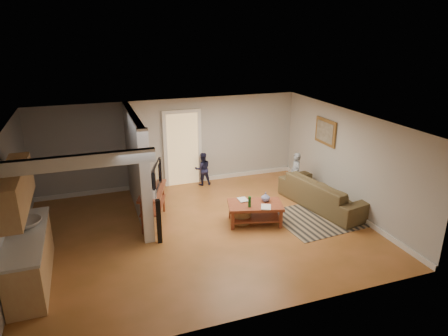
{
  "coord_description": "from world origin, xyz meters",
  "views": [
    {
      "loc": [
        -2.19,
        -7.76,
        4.37
      ],
      "look_at": [
        0.85,
        0.92,
        1.1
      ],
      "focal_mm": 32.0,
      "sensor_mm": 36.0,
      "label": 1
    }
  ],
  "objects_px": {
    "speaker_left": "(159,221)",
    "speaker_right": "(147,194)",
    "sofa": "(323,206)",
    "tv_console": "(153,193)",
    "coffee_table": "(256,208)",
    "toy_basket": "(241,215)",
    "child": "(294,194)",
    "toddler": "(203,184)"
  },
  "relations": [
    {
      "from": "tv_console",
      "to": "child",
      "type": "height_order",
      "value": "tv_console"
    },
    {
      "from": "speaker_left",
      "to": "toy_basket",
      "type": "height_order",
      "value": "speaker_left"
    },
    {
      "from": "coffee_table",
      "to": "child",
      "type": "bearing_deg",
      "value": 35.92
    },
    {
      "from": "speaker_left",
      "to": "speaker_right",
      "type": "xyz_separation_m",
      "value": [
        0.0,
        1.6,
        -0.02
      ]
    },
    {
      "from": "tv_console",
      "to": "child",
      "type": "xyz_separation_m",
      "value": [
        3.94,
        0.43,
        -0.76
      ]
    },
    {
      "from": "child",
      "to": "speaker_right",
      "type": "bearing_deg",
      "value": -85.05
    },
    {
      "from": "toy_basket",
      "to": "toddler",
      "type": "height_order",
      "value": "toddler"
    },
    {
      "from": "sofa",
      "to": "tv_console",
      "type": "xyz_separation_m",
      "value": [
        -4.24,
        0.55,
        0.76
      ]
    },
    {
      "from": "speaker_left",
      "to": "child",
      "type": "height_order",
      "value": "speaker_left"
    },
    {
      "from": "speaker_right",
      "to": "toddler",
      "type": "xyz_separation_m",
      "value": [
        1.81,
        1.28,
        -0.48
      ]
    },
    {
      "from": "toddler",
      "to": "tv_console",
      "type": "bearing_deg",
      "value": 49.61
    },
    {
      "from": "speaker_right",
      "to": "tv_console",
      "type": "bearing_deg",
      "value": -77.82
    },
    {
      "from": "toy_basket",
      "to": "tv_console",
      "type": "bearing_deg",
      "value": 161.59
    },
    {
      "from": "coffee_table",
      "to": "child",
      "type": "xyz_separation_m",
      "value": [
        1.7,
        1.23,
        -0.38
      ]
    },
    {
      "from": "coffee_table",
      "to": "speaker_left",
      "type": "relative_size",
      "value": 1.41
    },
    {
      "from": "speaker_right",
      "to": "coffee_table",
      "type": "bearing_deg",
      "value": -25.25
    },
    {
      "from": "toddler",
      "to": "child",
      "type": "bearing_deg",
      "value": 147.93
    },
    {
      "from": "speaker_right",
      "to": "toy_basket",
      "type": "bearing_deg",
      "value": -26.03
    },
    {
      "from": "coffee_table",
      "to": "toy_basket",
      "type": "relative_size",
      "value": 2.82
    },
    {
      "from": "toy_basket",
      "to": "child",
      "type": "distance_m",
      "value": 2.29
    },
    {
      "from": "speaker_left",
      "to": "child",
      "type": "distance_m",
      "value": 4.27
    },
    {
      "from": "sofa",
      "to": "toddler",
      "type": "distance_m",
      "value": 3.5
    },
    {
      "from": "tv_console",
      "to": "child",
      "type": "bearing_deg",
      "value": 24.35
    },
    {
      "from": "coffee_table",
      "to": "speaker_left",
      "type": "bearing_deg",
      "value": -175.83
    },
    {
      "from": "coffee_table",
      "to": "sofa",
      "type": "bearing_deg",
      "value": 7.06
    },
    {
      "from": "child",
      "to": "coffee_table",
      "type": "bearing_deg",
      "value": -46.25
    },
    {
      "from": "sofa",
      "to": "coffee_table",
      "type": "relative_size",
      "value": 1.8
    },
    {
      "from": "speaker_left",
      "to": "sofa",
      "type": "bearing_deg",
      "value": 7.33
    },
    {
      "from": "sofa",
      "to": "toy_basket",
      "type": "bearing_deg",
      "value": 80.83
    },
    {
      "from": "speaker_right",
      "to": "toy_basket",
      "type": "distance_m",
      "value": 2.38
    },
    {
      "from": "speaker_left",
      "to": "toy_basket",
      "type": "xyz_separation_m",
      "value": [
        1.99,
        0.32,
        -0.31
      ]
    },
    {
      "from": "speaker_left",
      "to": "toy_basket",
      "type": "bearing_deg",
      "value": 11.05
    },
    {
      "from": "coffee_table",
      "to": "speaker_right",
      "type": "distance_m",
      "value": 2.71
    },
    {
      "from": "coffee_table",
      "to": "speaker_left",
      "type": "distance_m",
      "value": 2.31
    },
    {
      "from": "coffee_table",
      "to": "tv_console",
      "type": "xyz_separation_m",
      "value": [
        -2.24,
        0.8,
        0.37
      ]
    },
    {
      "from": "coffee_table",
      "to": "toddler",
      "type": "height_order",
      "value": "coffee_table"
    },
    {
      "from": "speaker_right",
      "to": "child",
      "type": "bearing_deg",
      "value": 3.77
    },
    {
      "from": "sofa",
      "to": "speaker_right",
      "type": "distance_m",
      "value": 4.49
    },
    {
      "from": "speaker_left",
      "to": "speaker_right",
      "type": "relative_size",
      "value": 1.04
    },
    {
      "from": "speaker_right",
      "to": "sofa",
      "type": "bearing_deg",
      "value": -8.75
    },
    {
      "from": "tv_console",
      "to": "speaker_left",
      "type": "bearing_deg",
      "value": -75.57
    },
    {
      "from": "speaker_left",
      "to": "speaker_right",
      "type": "distance_m",
      "value": 1.6
    }
  ]
}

